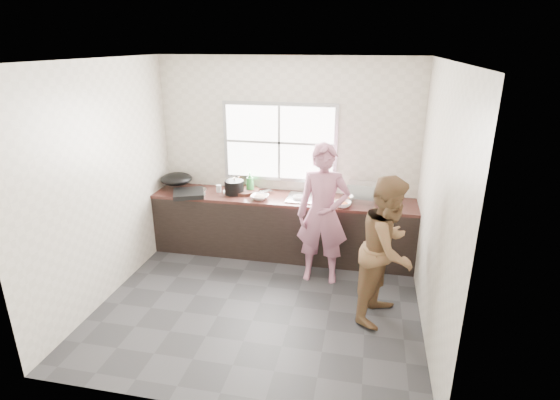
% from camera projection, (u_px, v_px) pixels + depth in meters
% --- Properties ---
extents(floor, '(3.60, 3.20, 0.01)m').
position_uv_depth(floor, '(260.00, 303.00, 5.08)').
color(floor, '#2B2B2D').
rests_on(floor, ground).
extents(ceiling, '(3.60, 3.20, 0.01)m').
position_uv_depth(ceiling, '(256.00, 59.00, 4.16)').
color(ceiling, silver).
rests_on(ceiling, wall_back).
extents(wall_back, '(3.60, 0.01, 2.70)m').
position_uv_depth(wall_back, '(287.00, 157.00, 6.10)').
color(wall_back, beige).
rests_on(wall_back, ground).
extents(wall_left, '(0.01, 3.20, 2.70)m').
position_uv_depth(wall_left, '(105.00, 183.00, 4.96)').
color(wall_left, beige).
rests_on(wall_left, ground).
extents(wall_right, '(0.01, 3.20, 2.70)m').
position_uv_depth(wall_right, '(437.00, 205.00, 4.28)').
color(wall_right, beige).
rests_on(wall_right, ground).
extents(wall_front, '(3.60, 0.01, 2.70)m').
position_uv_depth(wall_front, '(203.00, 264.00, 3.14)').
color(wall_front, silver).
rests_on(wall_front, ground).
extents(cabinet, '(3.60, 0.62, 0.82)m').
position_uv_depth(cabinet, '(282.00, 227.00, 6.13)').
color(cabinet, black).
rests_on(cabinet, floor).
extents(countertop, '(3.60, 0.64, 0.04)m').
position_uv_depth(countertop, '(282.00, 198.00, 5.98)').
color(countertop, '#361B16').
rests_on(countertop, cabinet).
extents(sink, '(0.55, 0.45, 0.02)m').
position_uv_depth(sink, '(308.00, 198.00, 5.91)').
color(sink, silver).
rests_on(sink, countertop).
extents(faucet, '(0.02, 0.02, 0.30)m').
position_uv_depth(faucet, '(310.00, 184.00, 6.04)').
color(faucet, silver).
rests_on(faucet, countertop).
extents(window_frame, '(1.60, 0.05, 1.10)m').
position_uv_depth(window_frame, '(280.00, 142.00, 6.03)').
color(window_frame, '#9EA0A5').
rests_on(window_frame, wall_back).
extents(window_glazing, '(1.50, 0.01, 1.00)m').
position_uv_depth(window_glazing, '(279.00, 143.00, 6.01)').
color(window_glazing, white).
rests_on(window_glazing, window_frame).
extents(woman, '(0.60, 0.40, 1.64)m').
position_uv_depth(woman, '(323.00, 219.00, 5.34)').
color(woman, '#A9657E').
rests_on(woman, floor).
extents(person_side, '(0.85, 0.95, 1.61)m').
position_uv_depth(person_side, '(388.00, 249.00, 4.59)').
color(person_side, brown).
rests_on(person_side, floor).
extents(cutting_board, '(0.52, 0.52, 0.04)m').
position_uv_depth(cutting_board, '(244.00, 191.00, 6.17)').
color(cutting_board, black).
rests_on(cutting_board, countertop).
extents(cleaver, '(0.19, 0.19, 0.01)m').
position_uv_depth(cleaver, '(266.00, 191.00, 6.08)').
color(cleaver, '#B7BBBF').
rests_on(cleaver, cutting_board).
extents(bowl_mince, '(0.26, 0.26, 0.06)m').
position_uv_depth(bowl_mince, '(260.00, 197.00, 5.88)').
color(bowl_mince, silver).
rests_on(bowl_mince, countertop).
extents(bowl_crabs, '(0.21, 0.21, 0.06)m').
position_uv_depth(bowl_crabs, '(343.00, 205.00, 5.61)').
color(bowl_crabs, white).
rests_on(bowl_crabs, countertop).
extents(bowl_held, '(0.21, 0.21, 0.06)m').
position_uv_depth(bowl_held, '(299.00, 197.00, 5.87)').
color(bowl_held, white).
rests_on(bowl_held, countertop).
extents(black_pot, '(0.35, 0.35, 0.19)m').
position_uv_depth(black_pot, '(234.00, 187.00, 6.07)').
color(black_pot, black).
rests_on(black_pot, countertop).
extents(plate_food, '(0.22, 0.22, 0.02)m').
position_uv_depth(plate_food, '(230.00, 192.00, 6.16)').
color(plate_food, white).
rests_on(plate_food, countertop).
extents(bottle_green, '(0.12, 0.12, 0.29)m').
position_uv_depth(bottle_green, '(250.00, 182.00, 6.13)').
color(bottle_green, '#287C33').
rests_on(bottle_green, countertop).
extents(bottle_brown_tall, '(0.10, 0.10, 0.21)m').
position_uv_depth(bottle_brown_tall, '(234.00, 186.00, 6.10)').
color(bottle_brown_tall, '#4D3013').
rests_on(bottle_brown_tall, countertop).
extents(bottle_brown_short, '(0.15, 0.15, 0.17)m').
position_uv_depth(bottle_brown_short, '(239.00, 183.00, 6.29)').
color(bottle_brown_short, '#502A14').
rests_on(bottle_brown_short, countertop).
extents(glass_jar, '(0.09, 0.09, 0.10)m').
position_uv_depth(glass_jar, '(219.00, 189.00, 6.15)').
color(glass_jar, silver).
rests_on(glass_jar, countertop).
extents(burner, '(0.54, 0.54, 0.06)m').
position_uv_depth(burner, '(189.00, 193.00, 6.02)').
color(burner, black).
rests_on(burner, countertop).
extents(wok, '(0.58, 0.58, 0.17)m').
position_uv_depth(wok, '(176.00, 179.00, 6.27)').
color(wok, black).
rests_on(wok, burner).
extents(dish_rack, '(0.37, 0.27, 0.27)m').
position_uv_depth(dish_rack, '(361.00, 193.00, 5.74)').
color(dish_rack, silver).
rests_on(dish_rack, countertop).
extents(pot_lid_left, '(0.37, 0.37, 0.01)m').
position_uv_depth(pot_lid_left, '(196.00, 195.00, 6.04)').
color(pot_lid_left, '#ACAFB3').
rests_on(pot_lid_left, countertop).
extents(pot_lid_right, '(0.28, 0.28, 0.01)m').
position_uv_depth(pot_lid_right, '(197.00, 190.00, 6.24)').
color(pot_lid_right, silver).
rests_on(pot_lid_right, countertop).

